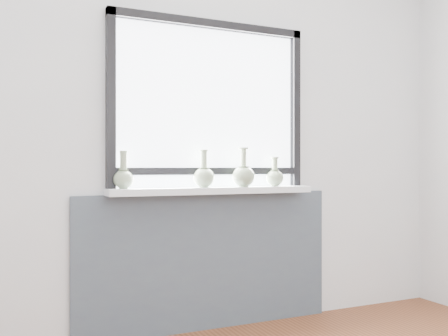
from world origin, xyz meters
name	(u,v)px	position (x,y,z in m)	size (l,w,h in m)	color
back_wall	(207,124)	(0.00, 1.81, 1.30)	(3.60, 0.02, 2.60)	silver
apron_panel	(209,261)	(0.00, 1.78, 0.43)	(1.70, 0.03, 0.86)	#425059
windowsill	(213,190)	(0.00, 1.71, 0.88)	(1.32, 0.18, 0.04)	silver
window	(210,101)	(0.00, 1.77, 1.44)	(1.30, 0.06, 1.05)	black
vase_a	(123,177)	(-0.56, 1.72, 0.97)	(0.12, 0.12, 0.22)	#94A984
vase_b	(204,176)	(-0.06, 1.71, 0.97)	(0.13, 0.13, 0.23)	#94A984
vase_c	(244,175)	(0.20, 1.68, 0.98)	(0.14, 0.14, 0.25)	#94A984
vase_d	(275,177)	(0.44, 1.71, 0.96)	(0.11, 0.11, 0.19)	#94A984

